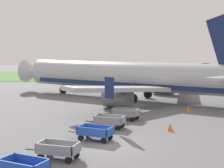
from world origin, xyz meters
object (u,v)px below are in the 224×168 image
object	(u,v)px
traffic_cone_mid_apron	(170,127)
baggage_cart_nearest	(24,168)
traffic_cone_by_carts	(188,108)
baggage_cart_far_end	(125,113)
airplane	(131,77)
baggage_cart_second_in_row	(58,150)
baggage_cart_third_in_row	(95,132)
traffic_cone_near_plane	(117,106)
baggage_cart_fourth_in_row	(110,121)

from	to	relation	value
traffic_cone_mid_apron	baggage_cart_nearest	bearing A→B (deg)	-133.01
baggage_cart_nearest	traffic_cone_by_carts	xyz separation A→B (m)	(13.12, 18.76, -0.26)
baggage_cart_nearest	baggage_cart_far_end	size ratio (longest dim) A/B	0.99
airplane	baggage_cart_second_in_row	distance (m)	25.22
baggage_cart_third_in_row	traffic_cone_by_carts	bearing A→B (deg)	49.52
baggage_cart_second_in_row	baggage_cart_far_end	distance (m)	12.52
baggage_cart_second_in_row	traffic_cone_near_plane	xyz separation A→B (m)	(4.11, 17.52, -0.31)
baggage_cart_third_in_row	traffic_cone_mid_apron	size ratio (longest dim) A/B	5.57
airplane	traffic_cone_near_plane	world-z (taller)	airplane
baggage_cart_nearest	baggage_cart_fourth_in_row	distance (m)	12.29
baggage_cart_third_in_row	baggage_cart_far_end	size ratio (longest dim) A/B	1.01
traffic_cone_near_plane	traffic_cone_by_carts	world-z (taller)	traffic_cone_by_carts
baggage_cart_second_in_row	traffic_cone_mid_apron	world-z (taller)	baggage_cart_second_in_row
airplane	traffic_cone_by_carts	distance (m)	10.75
baggage_cart_nearest	traffic_cone_mid_apron	bearing A→B (deg)	46.99
baggage_cart_nearest	baggage_cart_second_in_row	bearing A→B (deg)	66.66
traffic_cone_near_plane	baggage_cart_nearest	bearing A→B (deg)	-104.82
baggage_cart_nearest	airplane	bearing A→B (deg)	74.75
baggage_cart_second_in_row	baggage_cart_far_end	size ratio (longest dim) A/B	1.02
baggage_cart_second_in_row	traffic_cone_by_carts	world-z (taller)	baggage_cart_second_in_row
baggage_cart_third_in_row	traffic_cone_by_carts	world-z (taller)	baggage_cart_third_in_row
airplane	baggage_cart_far_end	bearing A→B (deg)	-96.20
traffic_cone_by_carts	baggage_cart_second_in_row	bearing A→B (deg)	-127.02
traffic_cone_mid_apron	traffic_cone_near_plane	bearing A→B (deg)	111.88
traffic_cone_mid_apron	traffic_cone_by_carts	size ratio (longest dim) A/B	0.93
airplane	traffic_cone_by_carts	bearing A→B (deg)	-57.27
traffic_cone_mid_apron	baggage_cart_second_in_row	bearing A→B (deg)	-139.10
baggage_cart_fourth_in_row	airplane	bearing A→B (deg)	79.78
baggage_cart_far_end	traffic_cone_near_plane	xyz separation A→B (m)	(-0.64, 5.93, -0.31)
airplane	baggage_cart_fourth_in_row	world-z (taller)	airplane
baggage_cart_fourth_in_row	traffic_cone_by_carts	world-z (taller)	baggage_cart_fourth_in_row
airplane	baggage_cart_nearest	xyz separation A→B (m)	(-7.50, -27.51, -2.45)
baggage_cart_far_end	traffic_cone_by_carts	bearing A→B (deg)	29.74
baggage_cart_far_end	traffic_cone_near_plane	size ratio (longest dim) A/B	5.99
airplane	baggage_cart_nearest	bearing A→B (deg)	-105.25
airplane	traffic_cone_near_plane	size ratio (longest dim) A/B	57.33
baggage_cart_nearest	baggage_cart_far_end	xyz separation A→B (m)	(6.11, 14.75, 0.00)
baggage_cart_nearest	baggage_cart_fourth_in_row	size ratio (longest dim) A/B	0.97
baggage_cart_third_in_row	baggage_cart_far_end	xyz separation A→B (m)	(2.61, 7.27, 0.00)
baggage_cart_far_end	traffic_cone_mid_apron	xyz separation A→B (m)	(3.52, -4.43, -0.28)
airplane	traffic_cone_by_carts	size ratio (longest dim) A/B	49.21
traffic_cone_near_plane	traffic_cone_mid_apron	xyz separation A→B (m)	(4.16, -10.36, 0.02)
baggage_cart_fourth_in_row	baggage_cart_far_end	xyz separation A→B (m)	(1.52, 3.35, 0.00)
baggage_cart_nearest	baggage_cart_far_end	distance (m)	15.97
baggage_cart_nearest	baggage_cart_second_in_row	size ratio (longest dim) A/B	0.97
baggage_cart_third_in_row	traffic_cone_by_carts	distance (m)	14.83
baggage_cart_nearest	traffic_cone_near_plane	world-z (taller)	baggage_cart_nearest
baggage_cart_third_in_row	baggage_cart_fourth_in_row	distance (m)	4.07
baggage_cart_nearest	traffic_cone_near_plane	bearing A→B (deg)	75.18
traffic_cone_mid_apron	baggage_cart_far_end	bearing A→B (deg)	128.51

